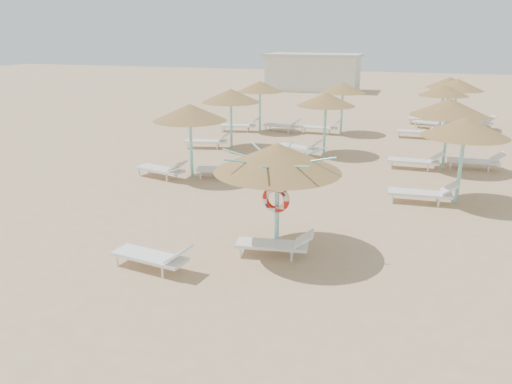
% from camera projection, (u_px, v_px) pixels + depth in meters
% --- Properties ---
extents(ground, '(120.00, 120.00, 0.00)m').
position_uv_depth(ground, '(259.00, 252.00, 12.09)').
color(ground, tan).
rests_on(ground, ground).
extents(main_palapa, '(2.98, 2.98, 2.67)m').
position_uv_depth(main_palapa, '(278.00, 158.00, 11.47)').
color(main_palapa, '#7FDDDC').
rests_on(main_palapa, ground).
extents(lounger_main_a, '(1.97, 0.84, 0.69)m').
position_uv_depth(lounger_main_a, '(154.00, 256.00, 11.08)').
color(lounger_main_a, white).
rests_on(lounger_main_a, ground).
extents(lounger_main_b, '(1.88, 0.80, 0.66)m').
position_uv_depth(lounger_main_b, '(277.00, 244.00, 11.76)').
color(lounger_main_b, white).
rests_on(lounger_main_b, ground).
extents(palapa_field, '(18.71, 17.24, 2.72)m').
position_uv_depth(palapa_field, '(402.00, 100.00, 21.29)').
color(palapa_field, '#7FDDDC').
rests_on(palapa_field, ground).
extents(service_hut, '(8.40, 4.40, 3.25)m').
position_uv_depth(service_hut, '(313.00, 72.00, 45.05)').
color(service_hut, silver).
rests_on(service_hut, ground).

